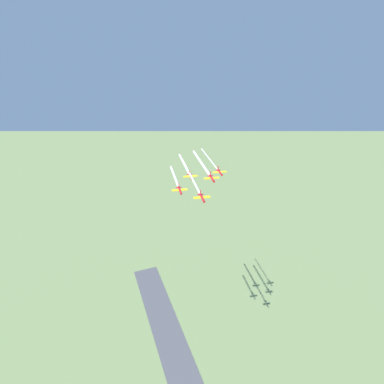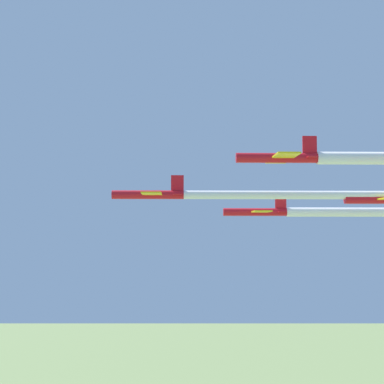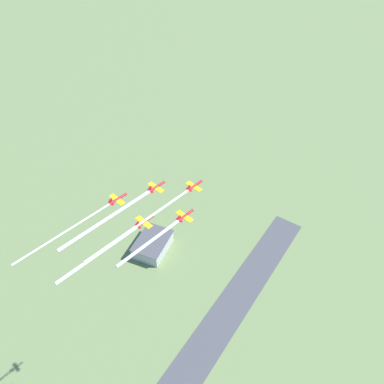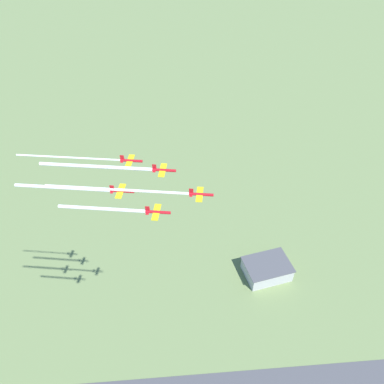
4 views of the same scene
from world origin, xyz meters
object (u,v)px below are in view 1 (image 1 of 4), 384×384
Objects in this scene: jet_2 at (180,190)px; jet_4 at (191,176)px; jet_0 at (202,197)px; jet_1 at (212,178)px; jet_3 at (220,172)px.

jet_4 is (-10.10, 12.78, 1.24)m from jet_2.
jet_0 is at bearing 90.00° from jet_4.
jet_1 is 16.50m from jet_3.
jet_4 is (-16.07, -2.62, -3.90)m from jet_1.
jet_4 is at bearing -90.00° from jet_0.
jet_0 reaches higher than jet_2.
jet_1 is at bearing 120.47° from jet_4.
jet_1 is 1.00× the size of jet_4.
jet_3 is (-4.12, 28.17, 2.46)m from jet_2.
jet_0 is at bearing 59.53° from jet_1.
jet_2 is 28.58m from jet_3.
jet_0 is 1.00× the size of jet_2.
jet_1 is at bearing -180.00° from jet_2.
jet_1 is at bearing 59.53° from jet_3.
jet_2 is at bearing 59.53° from jet_4.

